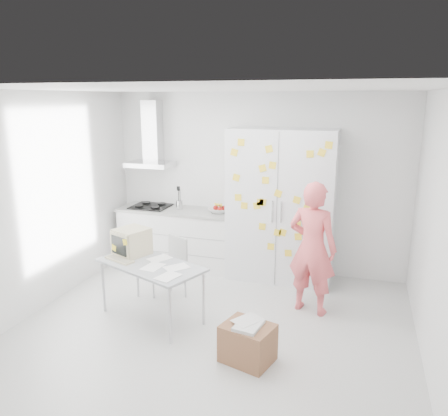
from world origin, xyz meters
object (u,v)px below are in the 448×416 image
(person, at_px, (312,248))
(chair, at_px, (173,264))
(desk, at_px, (138,251))
(cardboard_box, at_px, (248,342))

(person, distance_m, chair, 1.85)
(desk, bearing_deg, cardboard_box, -0.91)
(chair, relative_size, cardboard_box, 1.41)
(person, xyz_separation_m, chair, (-1.80, -0.14, -0.37))
(desk, bearing_deg, chair, 86.95)
(person, distance_m, desk, 2.13)
(desk, xyz_separation_m, cardboard_box, (1.56, -0.65, -0.58))
(desk, distance_m, chair, 0.63)
(person, xyz_separation_m, desk, (-2.03, -0.64, -0.05))
(desk, xyz_separation_m, chair, (0.23, 0.49, -0.32))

